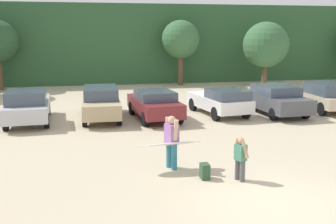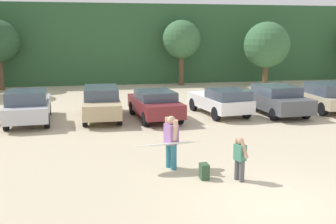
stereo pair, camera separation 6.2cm
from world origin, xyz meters
name	(u,v)px [view 2 (the right image)]	position (x,y,z in m)	size (l,w,h in m)	color
ground_plane	(273,203)	(0.00, 0.00, 0.00)	(120.00, 120.00, 0.00)	#C1B293
hillside_ridge	(135,43)	(0.00, 30.10, 3.24)	(108.00, 12.00, 6.48)	#2D5633
tree_left	(181,40)	(2.88, 22.81, 3.62)	(3.03, 3.03, 5.17)	brown
tree_center	(267,45)	(9.27, 20.96, 3.23)	(3.55, 3.55, 5.02)	brown
parked_car_silver	(28,106)	(-7.25, 10.72, 0.81)	(2.20, 4.70, 1.57)	silver
parked_car_tan	(101,102)	(-3.86, 10.98, 0.84)	(1.83, 4.78, 1.57)	tan
parked_car_maroon	(155,104)	(-1.30, 10.36, 0.76)	(2.26, 4.43, 1.41)	maroon
parked_car_white	(221,101)	(2.17, 10.67, 0.75)	(2.45, 4.40, 1.42)	white
parked_car_dark_gray	(275,99)	(5.05, 10.44, 0.78)	(2.23, 4.65, 1.50)	#4C4F54
parked_car_champagne	(324,96)	(8.08, 10.78, 0.81)	(1.90, 4.39, 1.56)	beige
person_adult	(171,139)	(-1.97, 3.03, 0.94)	(0.43, 0.65, 1.67)	teal
person_child	(240,157)	(-0.27, 1.62, 0.72)	(0.33, 0.58, 1.27)	#4C4C51
surfboard_white	(168,144)	(-2.09, 2.92, 0.82)	(2.18, 0.79, 0.26)	white
backpack_dropped	(204,171)	(-1.22, 1.95, 0.22)	(0.24, 0.34, 0.45)	#2D4C33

